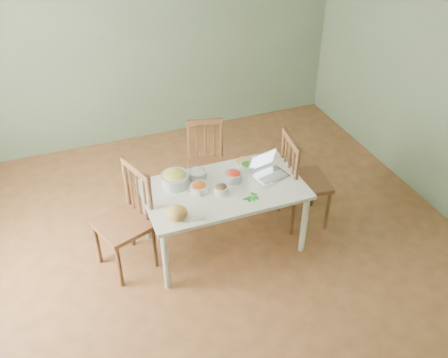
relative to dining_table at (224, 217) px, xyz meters
name	(u,v)px	position (x,y,z in m)	size (l,w,h in m)	color
floor	(215,256)	(-0.14, -0.14, -0.35)	(5.00, 5.00, 0.00)	brown
wall_back	(142,36)	(-0.14, 2.36, 1.00)	(5.00, 0.00, 2.70)	#576952
dining_table	(224,217)	(0.00, 0.00, 0.00)	(1.48, 0.83, 0.69)	white
chair_far	(207,165)	(0.09, 0.74, 0.11)	(0.40, 0.39, 0.92)	#452A19
chair_left	(122,222)	(-0.95, 0.06, 0.17)	(0.46, 0.44, 1.04)	#452A19
chair_right	(306,180)	(0.90, 0.06, 0.17)	(0.46, 0.43, 1.03)	#452A19
bread_boule	(177,213)	(-0.52, -0.26, 0.40)	(0.17, 0.17, 0.11)	#AC8236
butter_stick	(198,219)	(-0.37, -0.35, 0.36)	(0.12, 0.03, 0.03)	silver
bowl_squash	(175,178)	(-0.40, 0.20, 0.42)	(0.26, 0.26, 0.15)	#F2E16A
bowl_carrot	(199,187)	(-0.23, 0.03, 0.39)	(0.16, 0.16, 0.09)	#CC4B1F
bowl_onion	(198,173)	(-0.17, 0.24, 0.39)	(0.17, 0.17, 0.09)	white
bowl_mushroom	(221,189)	(-0.05, -0.06, 0.39)	(0.13, 0.13, 0.09)	#3A2115
bowl_redpep	(234,176)	(0.13, 0.08, 0.40)	(0.17, 0.17, 0.10)	#B3242B
bowl_broccoli	(247,166)	(0.31, 0.19, 0.39)	(0.14, 0.14, 0.09)	#16430F
flatbread	(246,162)	(0.35, 0.31, 0.35)	(0.19, 0.19, 0.02)	#DDC67F
basil_bunch	(250,197)	(0.17, -0.22, 0.36)	(0.17, 0.17, 0.02)	#1E7021
laptop	(271,167)	(0.48, 0.01, 0.45)	(0.32, 0.28, 0.22)	silver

